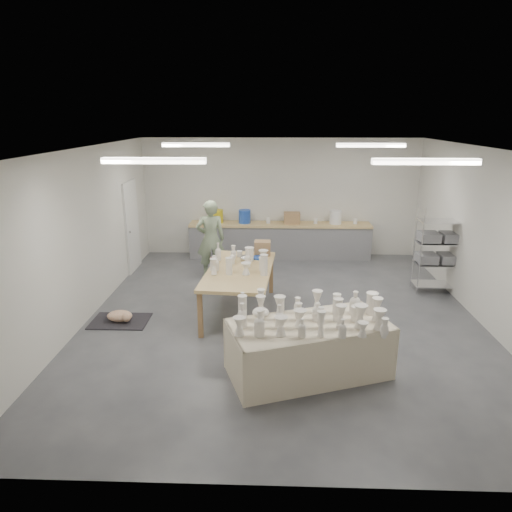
{
  "coord_description": "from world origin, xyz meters",
  "views": [
    {
      "loc": [
        -0.22,
        -7.65,
        3.51
      ],
      "look_at": [
        -0.49,
        0.34,
        1.05
      ],
      "focal_mm": 32.0,
      "sensor_mm": 36.0,
      "label": 1
    }
  ],
  "objects_px": {
    "red_stool": "(213,261)",
    "potter": "(211,239)",
    "work_table": "(242,267)",
    "drying_table": "(309,346)"
  },
  "relations": [
    {
      "from": "red_stool",
      "to": "potter",
      "type": "bearing_deg",
      "value": -90.0
    },
    {
      "from": "drying_table",
      "to": "red_stool",
      "type": "bearing_deg",
      "value": 94.6
    },
    {
      "from": "potter",
      "to": "red_stool",
      "type": "relative_size",
      "value": 4.01
    },
    {
      "from": "work_table",
      "to": "red_stool",
      "type": "xyz_separation_m",
      "value": [
        -0.82,
        2.11,
        -0.56
      ]
    },
    {
      "from": "work_table",
      "to": "potter",
      "type": "xyz_separation_m",
      "value": [
        -0.82,
        1.84,
        0.03
      ]
    },
    {
      "from": "drying_table",
      "to": "work_table",
      "type": "distance_m",
      "value": 2.48
    },
    {
      "from": "drying_table",
      "to": "work_table",
      "type": "xyz_separation_m",
      "value": [
        -1.07,
        2.19,
        0.41
      ]
    },
    {
      "from": "drying_table",
      "to": "potter",
      "type": "height_order",
      "value": "potter"
    },
    {
      "from": "drying_table",
      "to": "red_stool",
      "type": "height_order",
      "value": "drying_table"
    },
    {
      "from": "drying_table",
      "to": "work_table",
      "type": "relative_size",
      "value": 1.03
    }
  ]
}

